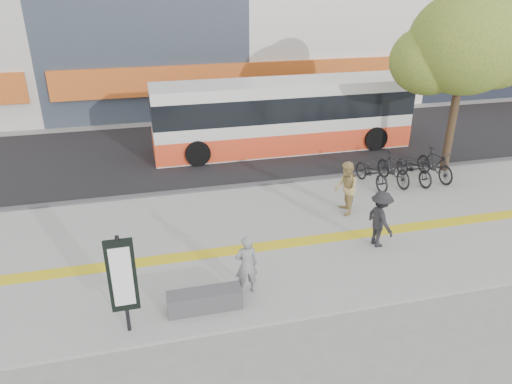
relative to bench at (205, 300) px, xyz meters
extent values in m
plane|color=slate|center=(2.60, 1.20, -0.30)|extent=(120.00, 120.00, 0.00)
cube|color=gray|center=(2.60, 2.70, -0.27)|extent=(40.00, 7.00, 0.08)
cube|color=gold|center=(2.60, 2.20, -0.22)|extent=(40.00, 0.45, 0.01)
cube|color=black|center=(2.60, 10.20, -0.28)|extent=(40.00, 8.00, 0.06)
cube|color=#3A3A3D|center=(2.60, 6.20, -0.23)|extent=(40.00, 0.25, 0.14)
cube|color=#CF5B1F|center=(4.60, 15.25, 1.70)|extent=(19.00, 0.50, 1.40)
cube|color=#3A3A3D|center=(0.00, 0.00, 0.00)|extent=(1.60, 0.45, 0.45)
cylinder|color=black|center=(-1.60, -0.30, 0.88)|extent=(0.08, 0.08, 2.20)
cube|color=black|center=(-1.60, -0.30, 1.09)|extent=(0.55, 0.08, 1.60)
cube|color=white|center=(-1.60, -0.35, 1.09)|extent=(0.40, 0.02, 1.30)
cylinder|color=#352318|center=(9.80, 5.90, 1.38)|extent=(0.28, 0.28, 3.20)
ellipsoid|color=#496521|center=(9.80, 5.90, 4.29)|extent=(3.80, 3.80, 3.42)
ellipsoid|color=#496521|center=(8.80, 6.40, 3.69)|extent=(2.60, 2.60, 2.34)
ellipsoid|color=#496521|center=(10.70, 5.50, 3.90)|extent=(2.40, 2.40, 2.16)
ellipsoid|color=#496521|center=(10.10, 6.70, 5.10)|extent=(2.20, 2.20, 1.98)
cube|color=silver|center=(4.68, 9.70, 1.15)|extent=(10.47, 2.18, 2.79)
cube|color=#E54421|center=(4.68, 9.70, 0.23)|extent=(10.48, 2.20, 0.87)
cube|color=black|center=(4.68, 9.70, 1.63)|extent=(10.48, 2.20, 0.96)
cylinder|color=black|center=(1.02, 8.61, 0.23)|extent=(0.96, 0.31, 0.96)
cylinder|color=black|center=(1.02, 10.79, 0.23)|extent=(0.96, 0.31, 0.96)
cylinder|color=black|center=(8.35, 8.61, 0.23)|extent=(0.96, 0.31, 0.96)
cylinder|color=black|center=(8.35, 10.79, 0.23)|extent=(0.96, 0.31, 0.96)
imported|color=black|center=(6.49, 5.20, 0.27)|extent=(0.89, 1.95, 0.99)
imported|color=black|center=(7.29, 5.20, 0.32)|extent=(0.74, 1.88, 1.10)
imported|color=black|center=(8.10, 5.20, 0.27)|extent=(0.89, 1.95, 0.99)
imported|color=black|center=(8.90, 5.20, 0.32)|extent=(0.74, 1.88, 1.10)
imported|color=black|center=(1.02, 0.39, 0.49)|extent=(0.53, 0.35, 1.44)
imported|color=tan|center=(4.77, 3.50, 0.59)|extent=(0.74, 0.89, 1.64)
imported|color=black|center=(4.88, 1.55, 0.55)|extent=(0.68, 1.06, 1.55)
camera|label=1|loc=(-0.96, -8.40, 6.40)|focal=33.55mm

